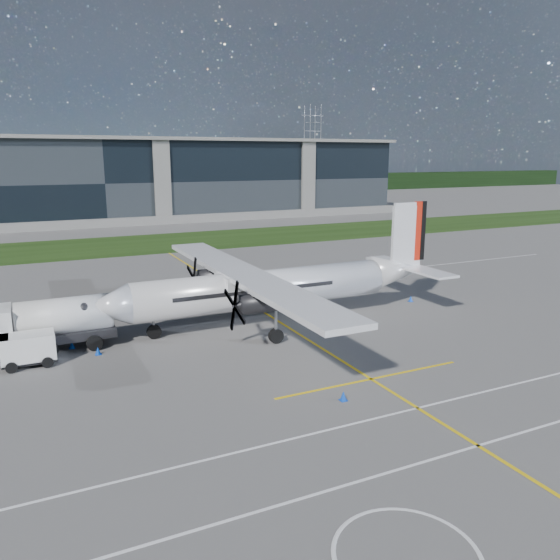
{
  "coord_description": "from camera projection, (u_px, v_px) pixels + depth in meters",
  "views": [
    {
      "loc": [
        -13.97,
        -29.6,
        12.25
      ],
      "look_at": [
        3.7,
        7.33,
        2.91
      ],
      "focal_mm": 35.0,
      "sensor_mm": 36.0,
      "label": 1
    }
  ],
  "objects": [
    {
      "name": "yellow_taxiway_centerline",
      "position": [
        258.0,
        309.0,
        44.69
      ],
      "size": [
        0.2,
        70.0,
        0.01
      ],
      "primitive_type": "cube",
      "color": "yellow",
      "rests_on": "ground"
    },
    {
      "name": "safety_cone_nose_stbd",
      "position": [
        90.0,
        338.0,
        36.86
      ],
      "size": [
        0.36,
        0.36,
        0.5
      ],
      "primitive_type": "cone",
      "color": "#0B40BE",
      "rests_on": "ground"
    },
    {
      "name": "ground_crew_person",
      "position": [
        95.0,
        327.0,
        36.53
      ],
      "size": [
        0.83,
        1.0,
        2.1
      ],
      "primitive_type": "imported",
      "rotation": [
        0.0,
        0.0,
        1.28
      ],
      "color": "#F25907",
      "rests_on": "ground"
    },
    {
      "name": "safety_cone_fwd",
      "position": [
        72.0,
        345.0,
        35.49
      ],
      "size": [
        0.36,
        0.36,
        0.5
      ],
      "primitive_type": "cone",
      "color": "#0B40BE",
      "rests_on": "ground"
    },
    {
      "name": "safety_cone_nose_port",
      "position": [
        98.0,
        351.0,
        34.35
      ],
      "size": [
        0.36,
        0.36,
        0.5
      ],
      "primitive_type": "cone",
      "color": "#0B40BE",
      "rests_on": "ground"
    },
    {
      "name": "ground",
      "position": [
        144.0,
        254.0,
        69.82
      ],
      "size": [
        400.0,
        400.0,
        0.0
      ],
      "primitive_type": "plane",
      "color": "#605D5B",
      "rests_on": "ground"
    },
    {
      "name": "pylon_east",
      "position": [
        312.0,
        148.0,
        198.98
      ],
      "size": [
        9.0,
        4.6,
        30.0
      ],
      "primitive_type": null,
      "color": "gray",
      "rests_on": "ground"
    },
    {
      "name": "turboprop_aircraft",
      "position": [
        276.0,
        266.0,
        40.33
      ],
      "size": [
        27.62,
        28.64,
        8.59
      ],
      "primitive_type": null,
      "color": "white",
      "rests_on": "ground"
    },
    {
      "name": "white_lane_line",
      "position": [
        423.0,
        462.0,
        22.32
      ],
      "size": [
        90.0,
        0.15,
        0.01
      ],
      "primitive_type": "cube",
      "color": "white",
      "rests_on": "ground"
    },
    {
      "name": "grass_strip",
      "position": [
        132.0,
        245.0,
        76.85
      ],
      "size": [
        400.0,
        18.0,
        0.04
      ],
      "primitive_type": "cube",
      "color": "#1A320D",
      "rests_on": "ground"
    },
    {
      "name": "terminal_building",
      "position": [
        97.0,
        181.0,
        103.33
      ],
      "size": [
        120.0,
        20.0,
        15.0
      ],
      "primitive_type": "cube",
      "color": "black",
      "rests_on": "ground"
    },
    {
      "name": "safety_cone_portwing",
      "position": [
        343.0,
        396.0,
        27.9
      ],
      "size": [
        0.36,
        0.36,
        0.5
      ],
      "primitive_type": "cone",
      "color": "#0B40BE",
      "rests_on": "ground"
    },
    {
      "name": "safety_cone_tail",
      "position": [
        411.0,
        299.0,
        46.9
      ],
      "size": [
        0.36,
        0.36,
        0.5
      ],
      "primitive_type": "cone",
      "color": "#0B40BE",
      "rests_on": "ground"
    },
    {
      "name": "tree_line",
      "position": [
        70.0,
        189.0,
        157.1
      ],
      "size": [
        400.0,
        6.0,
        6.0
      ],
      "primitive_type": "cube",
      "color": "black",
      "rests_on": "ground"
    },
    {
      "name": "fuel_tanker_truck",
      "position": [
        33.0,
        327.0,
        34.44
      ],
      "size": [
        8.98,
        2.92,
        3.37
      ],
      "primitive_type": null,
      "color": "silver",
      "rests_on": "ground"
    },
    {
      "name": "baggage_tug",
      "position": [
        28.0,
        350.0,
        32.46
      ],
      "size": [
        3.22,
        1.93,
        1.93
      ],
      "primitive_type": null,
      "color": "white",
      "rests_on": "ground"
    }
  ]
}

